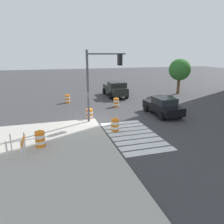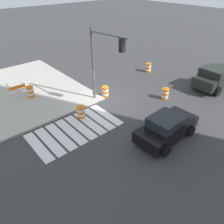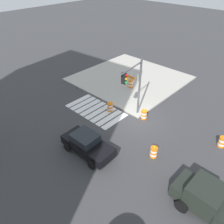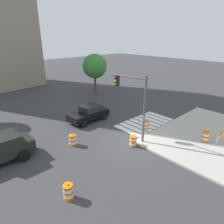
{
  "view_description": "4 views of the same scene",
  "coord_description": "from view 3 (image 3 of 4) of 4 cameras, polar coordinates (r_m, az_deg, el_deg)",
  "views": [
    {
      "loc": [
        16.41,
        -3.38,
        5.4
      ],
      "look_at": [
        1.09,
        1.18,
        0.9
      ],
      "focal_mm": 33.66,
      "sensor_mm": 36.0,
      "label": 1
    },
    {
      "loc": [
        9.59,
        11.92,
        8.69
      ],
      "look_at": [
        1.78,
        2.92,
        0.96
      ],
      "focal_mm": 34.51,
      "sensor_mm": 36.0,
      "label": 2
    },
    {
      "loc": [
        -9.7,
        14.0,
        12.48
      ],
      "look_at": [
        1.71,
        1.85,
        0.9
      ],
      "focal_mm": 35.44,
      "sensor_mm": 36.0,
      "label": 3
    },
    {
      "loc": [
        -11.3,
        -9.48,
        8.46
      ],
      "look_at": [
        0.81,
        3.31,
        1.61
      ],
      "focal_mm": 32.12,
      "sensor_mm": 36.0,
      "label": 4
    }
  ],
  "objects": [
    {
      "name": "traffic_barrel_on_sidewalk",
      "position": [
        25.88,
        4.81,
        7.35
      ],
      "size": [
        0.56,
        0.56,
        1.02
      ],
      "color": "orange",
      "rests_on": "sidewalk_corner"
    },
    {
      "name": "traffic_barrel_median_near",
      "position": [
        20.95,
        8.26,
        -0.67
      ],
      "size": [
        0.56,
        0.56,
        1.02
      ],
      "color": "orange",
      "rests_on": "ground"
    },
    {
      "name": "traffic_barrel_median_far",
      "position": [
        17.28,
        10.73,
        -10.11
      ],
      "size": [
        0.56,
        0.56,
        1.02
      ],
      "color": "orange",
      "rests_on": "ground"
    },
    {
      "name": "construction_barricade",
      "position": [
        26.91,
        5.0,
        8.74
      ],
      "size": [
        1.3,
        0.81,
        1.0
      ],
      "color": "silver",
      "rests_on": "sidewalk_corner"
    },
    {
      "name": "sidewalk_corner",
      "position": [
        28.29,
        4.61,
        8.66
      ],
      "size": [
        12.0,
        12.0,
        0.15
      ],
      "primitive_type": "cube",
      "color": "#ADA89E",
      "rests_on": "ground"
    },
    {
      "name": "traffic_barrel_near_corner",
      "position": [
        21.82,
        -0.51,
        1.34
      ],
      "size": [
        0.56,
        0.56,
        1.02
      ],
      "color": "orange",
      "rests_on": "ground"
    },
    {
      "name": "traffic_barrel_crosswalk_end",
      "position": [
        19.86,
        26.52,
        -6.9
      ],
      "size": [
        0.56,
        0.56,
        1.02
      ],
      "color": "orange",
      "rests_on": "ground"
    },
    {
      "name": "traffic_light_pole",
      "position": [
        18.91,
        5.64,
        7.66
      ],
      "size": [
        0.76,
        3.27,
        5.5
      ],
      "color": "#4C4C51",
      "rests_on": "sidewalk_corner"
    },
    {
      "name": "crosswalk_stripes",
      "position": [
        22.18,
        -4.23,
        0.48
      ],
      "size": [
        5.85,
        3.2,
        0.02
      ],
      "color": "silver",
      "rests_on": "ground"
    },
    {
      "name": "sports_car",
      "position": [
        17.2,
        -6.43,
        -8.19
      ],
      "size": [
        4.36,
        2.25,
        1.63
      ],
      "color": "black",
      "rests_on": "ground"
    },
    {
      "name": "pickup_truck",
      "position": [
        14.85,
        24.76,
        -20.7
      ],
      "size": [
        5.18,
        2.41,
        1.92
      ],
      "color": "black",
      "rests_on": "ground"
    },
    {
      "name": "ground_plane",
      "position": [
        21.11,
        6.84,
        -1.73
      ],
      "size": [
        120.0,
        120.0,
        0.0
      ],
      "primitive_type": "plane",
      "color": "#38383A"
    }
  ]
}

